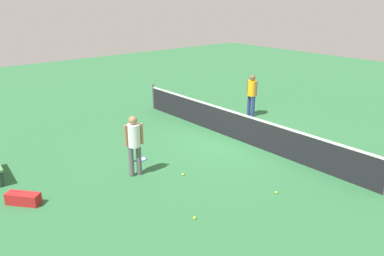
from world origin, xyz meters
TOP-DOWN VIEW (x-y plane):
  - ground_plane at (0.00, 0.00)m, footprint 40.00×40.00m
  - court_net at (0.00, 0.00)m, footprint 10.09×0.09m
  - player_near_side at (0.07, -4.10)m, footprint 0.42×0.52m
  - player_far_side at (-1.55, 2.42)m, footprint 0.52×0.35m
  - tennis_racket_near_player at (-0.72, -3.43)m, footprint 0.33×0.59m
  - tennis_racket_far_player at (-0.49, 1.93)m, footprint 0.59×0.45m
  - tennis_ball_near_player at (2.78, -4.27)m, footprint 0.07×0.07m
  - tennis_ball_by_net at (0.93, -3.12)m, footprint 0.07×0.07m
  - tennis_ball_midcourt at (3.22, -1.97)m, footprint 0.07×0.07m
  - equipment_bag at (-0.35, -6.98)m, footprint 0.79×0.73m

SIDE VIEW (x-z plane):
  - ground_plane at x=0.00m, z-range 0.00..0.00m
  - tennis_racket_near_player at x=-0.72m, z-range 0.00..0.03m
  - tennis_racket_far_player at x=-0.49m, z-range 0.00..0.03m
  - tennis_ball_near_player at x=2.78m, z-range 0.00..0.07m
  - tennis_ball_by_net at x=0.93m, z-range 0.00..0.07m
  - tennis_ball_midcourt at x=3.22m, z-range 0.00..0.07m
  - equipment_bag at x=-0.35m, z-range 0.00..0.28m
  - court_net at x=0.00m, z-range -0.03..1.04m
  - player_near_side at x=0.07m, z-range 0.16..1.86m
  - player_far_side at x=-1.55m, z-range 0.16..1.86m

